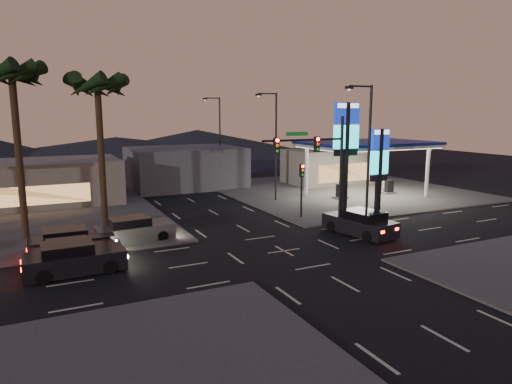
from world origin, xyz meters
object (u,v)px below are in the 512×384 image
car_lane_a_front (73,259)px  car_lane_b_front (133,230)px  pylon_sign_short (379,159)px  traffic_signal_mast (320,159)px  gas_station (367,146)px  pylon_sign_tall (346,137)px  suv_station (360,223)px  car_lane_b_mid (71,242)px  car_lane_a_mid (73,252)px

car_lane_a_front → car_lane_b_front: bearing=49.4°
pylon_sign_short → traffic_signal_mast: traffic_signal_mast is taller
car_lane_b_front → gas_station: bearing=14.1°
pylon_sign_tall → car_lane_b_front: size_ratio=1.76×
pylon_sign_short → car_lane_a_front: (-22.71, -3.08, -3.89)m
traffic_signal_mast → car_lane_a_front: (-15.47, -0.57, -4.46)m
gas_station → suv_station: (-9.49, -11.01, -4.29)m
pylon_sign_tall → pylon_sign_short: bearing=-21.8°
pylon_sign_tall → car_lane_a_front: size_ratio=1.75×
gas_station → traffic_signal_mast: (-12.24, -10.01, 0.15)m
car_lane_b_front → car_lane_a_front: bearing=-130.6°
pylon_sign_tall → pylon_sign_short: pylon_sign_tall is taller
car_lane_b_mid → suv_station: 18.53m
car_lane_a_front → car_lane_b_mid: size_ratio=1.06×
car_lane_b_mid → traffic_signal_mast: bearing=-10.9°
car_lane_b_front → car_lane_b_mid: (-3.85, -1.11, -0.03)m
traffic_signal_mast → gas_station: bearing=39.3°
gas_station → pylon_sign_short: size_ratio=1.74×
gas_station → car_lane_a_front: bearing=-159.1°
traffic_signal_mast → car_lane_b_mid: traffic_signal_mast is taller
pylon_sign_tall → car_lane_b_front: pylon_sign_tall is taller
pylon_sign_short → suv_station: size_ratio=1.30×
gas_station → car_lane_a_front: size_ratio=2.37×
car_lane_a_mid → car_lane_b_front: bearing=38.5°
pylon_sign_tall → car_lane_a_mid: (-20.10, -2.52, -5.72)m
suv_station → gas_station: bearing=49.2°
traffic_signal_mast → car_lane_b_front: (-11.49, 4.07, -4.47)m
car_lane_b_front → pylon_sign_short: bearing=-4.8°
car_lane_b_front → car_lane_a_mid: bearing=-141.5°
car_lane_a_mid → suv_station: (18.11, -1.98, 0.12)m
traffic_signal_mast → suv_station: (2.76, -0.99, -4.43)m
gas_station → car_lane_b_front: size_ratio=2.38×
pylon_sign_short → car_lane_a_mid: (-22.60, -1.52, -3.98)m
car_lane_a_front → suv_station: bearing=-1.3°
car_lane_a_front → traffic_signal_mast: bearing=2.1°
pylon_sign_short → suv_station: (-4.49, -3.51, -3.86)m
car_lane_a_mid → car_lane_b_front: (3.87, 3.08, 0.08)m
car_lane_a_front → car_lane_b_front: size_ratio=1.01×
traffic_signal_mast → car_lane_a_front: traffic_signal_mast is taller
pylon_sign_tall → suv_station: (-1.99, -4.51, -5.60)m
pylon_sign_short → car_lane_b_mid: pylon_sign_short is taller
car_lane_a_front → car_lane_a_mid: size_ratio=1.13×
pylon_sign_short → car_lane_a_front: pylon_sign_short is taller
gas_station → car_lane_b_mid: 28.80m
pylon_sign_tall → suv_station: pylon_sign_tall is taller
pylon_sign_short → car_lane_a_front: 23.24m
traffic_signal_mast → car_lane_a_mid: size_ratio=1.76×
gas_station → car_lane_a_front: 29.97m
car_lane_a_front → car_lane_b_front: (3.98, 4.64, -0.01)m
gas_station → pylon_sign_tall: pylon_sign_tall is taller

